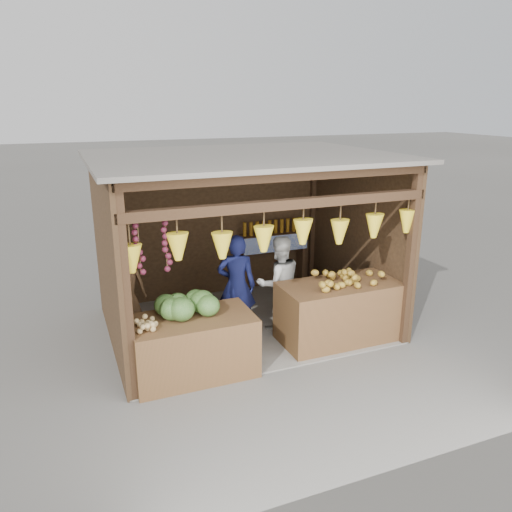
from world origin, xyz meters
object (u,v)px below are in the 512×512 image
(woman_standing, at_px, (279,283))
(vendor_seated, at_px, (126,287))
(counter_right, at_px, (339,312))
(counter_left, at_px, (193,346))
(man_standing, at_px, (237,286))

(woman_standing, bearing_deg, vendor_seated, -7.79)
(woman_standing, bearing_deg, counter_right, 135.13)
(woman_standing, relative_size, vendor_seated, 1.33)
(counter_left, relative_size, vendor_seated, 1.39)
(counter_right, bearing_deg, vendor_seated, 159.94)
(man_standing, height_order, vendor_seated, man_standing)
(counter_right, distance_m, vendor_seated, 3.08)
(counter_left, distance_m, man_standing, 1.32)
(counter_left, bearing_deg, man_standing, 43.91)
(counter_right, bearing_deg, man_standing, 151.08)
(counter_left, height_order, counter_right, counter_right)
(counter_left, relative_size, man_standing, 0.99)
(vendor_seated, bearing_deg, counter_right, 175.07)
(counter_right, distance_m, man_standing, 1.54)
(man_standing, bearing_deg, vendor_seated, 10.69)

